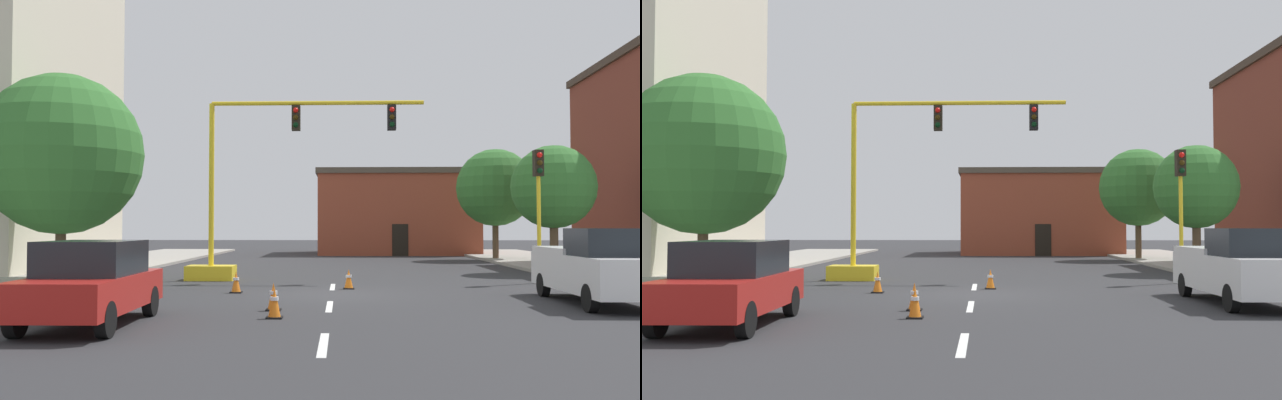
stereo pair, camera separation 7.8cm
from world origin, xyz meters
TOP-DOWN VIEW (x-y plane):
  - ground_plane at (0.00, 0.00)m, footprint 160.00×160.00m
  - sidewalk_left at (-11.68, 8.00)m, footprint 6.00×56.00m
  - sidewalk_right at (11.68, 8.00)m, footprint 6.00×56.00m
  - lane_stripe_seg_1 at (0.00, -8.50)m, footprint 0.16×2.40m
  - lane_stripe_seg_2 at (0.00, -3.00)m, footprint 0.16×2.40m
  - lane_stripe_seg_3 at (0.00, 2.50)m, footprint 0.16×2.40m
  - building_brick_center at (4.30, 30.59)m, footprint 11.67×8.98m
  - traffic_signal_gantry at (-3.53, 5.30)m, footprint 9.00×1.20m
  - traffic_light_pole_right at (7.41, 4.27)m, footprint 0.32×0.47m
  - tree_left_near at (-9.70, 3.45)m, footprint 5.75×5.75m
  - tree_right_mid at (9.52, 9.33)m, footprint 3.63×3.63m
  - tree_right_far at (9.52, 20.51)m, footprint 4.65×4.65m
  - pickup_truck_white at (7.09, -2.23)m, footprint 2.04×5.41m
  - sedan_red_near_left at (-4.84, -6.47)m, footprint 1.94×4.53m
  - traffic_cone_roadside_a at (-1.34, -3.86)m, footprint 0.36×0.36m
  - traffic_cone_roadside_b at (-1.18, -5.24)m, footprint 0.36×0.36m
  - traffic_cone_roadside_c at (-2.93, 0.40)m, footprint 0.36×0.36m
  - traffic_cone_roadside_d at (0.53, 1.81)m, footprint 0.36×0.36m

SIDE VIEW (x-z plane):
  - ground_plane at x=0.00m, z-range 0.00..0.00m
  - lane_stripe_seg_1 at x=0.00m, z-range 0.00..0.01m
  - lane_stripe_seg_2 at x=0.00m, z-range 0.00..0.01m
  - lane_stripe_seg_3 at x=0.00m, z-range 0.00..0.01m
  - sidewalk_left at x=-11.68m, z-range 0.00..0.14m
  - sidewalk_right at x=11.68m, z-range 0.00..0.14m
  - traffic_cone_roadside_d at x=0.53m, z-range -0.01..0.64m
  - traffic_cone_roadside_c at x=-2.93m, z-range -0.01..0.66m
  - traffic_cone_roadside_a at x=-1.34m, z-range -0.01..0.67m
  - traffic_cone_roadside_b at x=-1.18m, z-range -0.01..0.67m
  - sedan_red_near_left at x=-4.84m, z-range 0.02..1.76m
  - pickup_truck_white at x=7.09m, z-range -0.02..1.97m
  - traffic_signal_gantry at x=-3.53m, z-range -1.17..5.66m
  - building_brick_center at x=4.30m, z-range 0.01..6.15m
  - traffic_light_pole_right at x=7.41m, z-range 1.13..5.93m
  - tree_right_mid at x=9.52m, z-range 0.96..6.54m
  - tree_right_far at x=9.52m, z-range 1.02..7.72m
  - tree_left_near at x=-9.70m, z-range 0.87..8.36m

